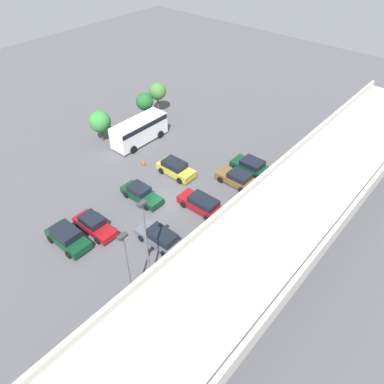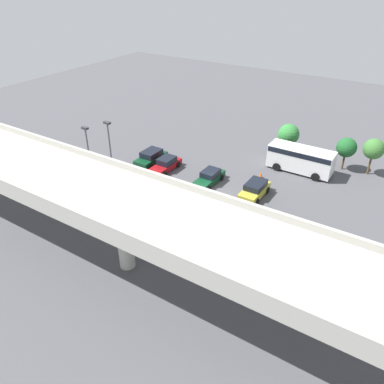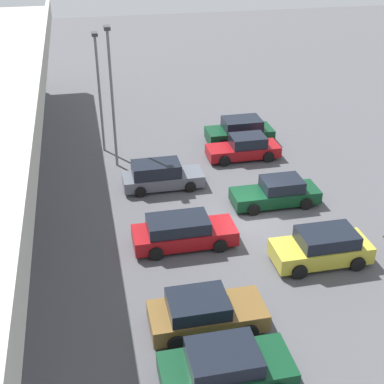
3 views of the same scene
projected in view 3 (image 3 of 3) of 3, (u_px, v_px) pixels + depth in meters
name	position (u px, v px, depth m)	size (l,w,h in m)	color
ground_plane	(250.00, 219.00, 27.52)	(110.66, 110.66, 0.00)	#4C4C51
parked_car_0	(226.00, 367.00, 17.86)	(2.26, 4.48, 1.51)	#0C381E
parked_car_1	(205.00, 313.00, 20.23)	(2.19, 4.43, 1.48)	brown
parked_car_2	(322.00, 247.00, 23.92)	(2.11, 4.40, 1.58)	gold
parked_car_3	(182.00, 232.00, 25.11)	(2.08, 4.86, 1.48)	maroon
parked_car_4	(277.00, 193.00, 28.53)	(1.97, 4.68, 1.48)	#0C381E
parked_car_5	(161.00, 176.00, 30.15)	(1.99, 4.53, 1.55)	#515660
parked_car_6	(244.00, 148.00, 33.59)	(1.97, 4.55, 1.50)	maroon
parked_car_7	(240.00, 131.00, 35.82)	(2.20, 4.42, 1.63)	#0C381E
lamp_post_near_aisle	(112.00, 88.00, 30.64)	(0.70, 0.35, 8.40)	slate
lamp_post_mid_lot	(99.00, 84.00, 32.79)	(0.70, 0.35, 7.58)	slate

